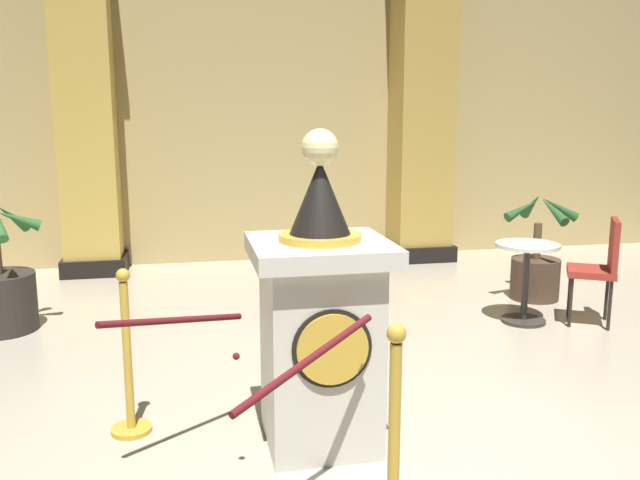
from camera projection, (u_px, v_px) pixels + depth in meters
The scene contains 11 objects.
ground_plane at pixel (376, 466), 3.61m from camera, with size 12.56×12.56×0.00m, color #B2A893.
back_wall at pixel (258, 113), 8.40m from camera, with size 12.56×0.16×3.73m, color tan.
pedestal_clock at pixel (320, 323), 3.75m from camera, with size 0.76×0.76×1.80m.
stanchion_near at pixel (129, 377), 3.93m from camera, with size 0.24×0.24×1.00m.
velvet_rope at pixel (236, 339), 3.27m from camera, with size 1.33×1.34×0.22m.
column_left at pixel (87, 121), 7.67m from camera, with size 0.76×0.76×3.58m.
column_right at pixel (420, 120), 8.47m from camera, with size 0.84×0.84×3.58m.
potted_palm_left at pixel (0, 293), 5.79m from camera, with size 0.77×0.73×1.15m.
potted_palm_right at pixel (536, 268), 6.79m from camera, with size 0.81×0.79×1.10m.
cafe_table at pixel (526, 272), 6.00m from camera, with size 0.57×0.57×0.73m.
cafe_chair_red at pixel (601, 262), 5.92m from camera, with size 0.55×0.55×0.96m.
Camera 1 is at (-0.97, -3.19, 1.88)m, focal length 37.54 mm.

